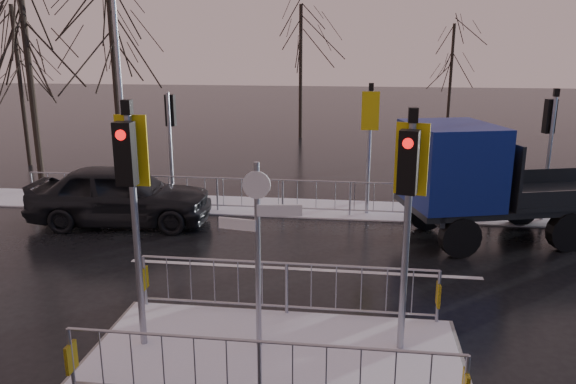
# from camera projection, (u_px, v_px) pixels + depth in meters

# --- Properties ---
(ground) EXTENTS (120.00, 120.00, 0.00)m
(ground) POSITION_uv_depth(u_px,v_px,m) (275.00, 360.00, 9.06)
(ground) COLOR black
(ground) RESTS_ON ground
(snow_verge) EXTENTS (30.00, 2.00, 0.04)m
(snow_verge) POSITION_uv_depth(u_px,v_px,m) (317.00, 209.00, 17.30)
(snow_verge) COLOR white
(snow_verge) RESTS_ON ground
(lane_markings) EXTENTS (8.00, 11.38, 0.01)m
(lane_markings) POSITION_uv_depth(u_px,v_px,m) (272.00, 371.00, 8.74)
(lane_markings) COLOR silver
(lane_markings) RESTS_ON ground
(traffic_island) EXTENTS (6.00, 3.04, 4.15)m
(traffic_island) POSITION_uv_depth(u_px,v_px,m) (275.00, 338.00, 8.97)
(traffic_island) COLOR slate
(traffic_island) RESTS_ON ground
(far_kerb_fixtures) EXTENTS (18.00, 0.65, 3.83)m
(far_kerb_fixtures) POSITION_uv_depth(u_px,v_px,m) (326.00, 181.00, 16.52)
(far_kerb_fixtures) COLOR #92969F
(far_kerb_fixtures) RESTS_ON ground
(car_far_lane) EXTENTS (5.18, 2.46, 1.71)m
(car_far_lane) POSITION_uv_depth(u_px,v_px,m) (121.00, 195.00, 15.68)
(car_far_lane) COLOR black
(car_far_lane) RESTS_ON ground
(flatbed_truck) EXTENTS (6.98, 4.13, 3.05)m
(flatbed_truck) POSITION_uv_depth(u_px,v_px,m) (484.00, 179.00, 14.18)
(flatbed_truck) COLOR black
(flatbed_truck) RESTS_ON ground
(tree_near_a) EXTENTS (4.75, 4.75, 8.97)m
(tree_near_a) POSITION_uv_depth(u_px,v_px,m) (22.00, 9.00, 19.35)
(tree_near_a) COLOR black
(tree_near_a) RESTS_ON ground
(tree_near_b) EXTENTS (4.00, 4.00, 7.55)m
(tree_near_b) POSITION_uv_depth(u_px,v_px,m) (112.00, 38.00, 20.72)
(tree_near_b) COLOR black
(tree_near_b) RESTS_ON ground
(tree_near_c) EXTENTS (3.50, 3.50, 6.61)m
(tree_near_c) POSITION_uv_depth(u_px,v_px,m) (17.00, 55.00, 22.41)
(tree_near_c) COLOR black
(tree_near_c) RESTS_ON ground
(tree_far_a) EXTENTS (3.75, 3.75, 7.08)m
(tree_far_a) POSITION_uv_depth(u_px,v_px,m) (301.00, 46.00, 29.16)
(tree_far_a) COLOR black
(tree_far_a) RESTS_ON ground
(tree_far_b) EXTENTS (3.25, 3.25, 6.14)m
(tree_far_b) POSITION_uv_depth(u_px,v_px,m) (452.00, 58.00, 30.24)
(tree_far_b) COLOR black
(tree_far_b) RESTS_ON ground
(street_lamp_left) EXTENTS (1.25, 0.18, 8.20)m
(street_lamp_left) POSITION_uv_depth(u_px,v_px,m) (120.00, 58.00, 17.82)
(street_lamp_left) COLOR #92969F
(street_lamp_left) RESTS_ON ground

